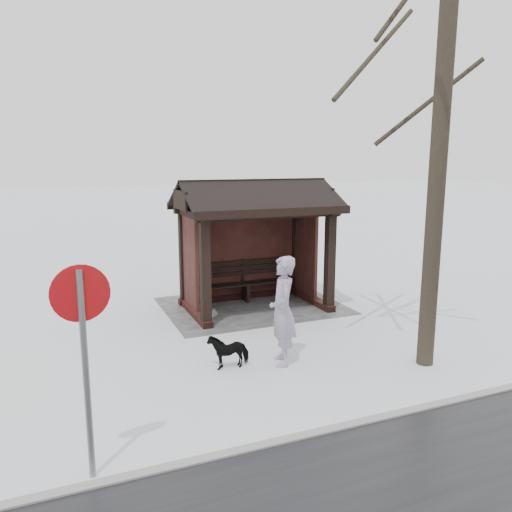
{
  "coord_description": "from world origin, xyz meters",
  "views": [
    {
      "loc": [
        4.4,
        10.7,
        3.53
      ],
      "look_at": [
        0.31,
        0.8,
        1.45
      ],
      "focal_mm": 35.0,
      "sensor_mm": 36.0,
      "label": 1
    }
  ],
  "objects_px": {
    "bus_shelter": "(253,218)",
    "dog": "(228,350)",
    "pedestrian": "(283,311)",
    "road_sign": "(83,328)"
  },
  "relations": [
    {
      "from": "bus_shelter",
      "to": "dog",
      "type": "distance_m",
      "value": 4.06
    },
    {
      "from": "pedestrian",
      "to": "dog",
      "type": "height_order",
      "value": "pedestrian"
    },
    {
      "from": "pedestrian",
      "to": "dog",
      "type": "xyz_separation_m",
      "value": [
        0.92,
        -0.24,
        -0.67
      ]
    },
    {
      "from": "pedestrian",
      "to": "road_sign",
      "type": "distance_m",
      "value": 4.01
    },
    {
      "from": "road_sign",
      "to": "pedestrian",
      "type": "bearing_deg",
      "value": -153.03
    },
    {
      "from": "bus_shelter",
      "to": "dog",
      "type": "xyz_separation_m",
      "value": [
        1.73,
        3.16,
        -1.87
      ]
    },
    {
      "from": "dog",
      "to": "road_sign",
      "type": "bearing_deg",
      "value": -46.88
    },
    {
      "from": "bus_shelter",
      "to": "dog",
      "type": "bearing_deg",
      "value": 61.23
    },
    {
      "from": "bus_shelter",
      "to": "road_sign",
      "type": "bearing_deg",
      "value": 52.52
    },
    {
      "from": "pedestrian",
      "to": "dog",
      "type": "distance_m",
      "value": 1.16
    }
  ]
}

